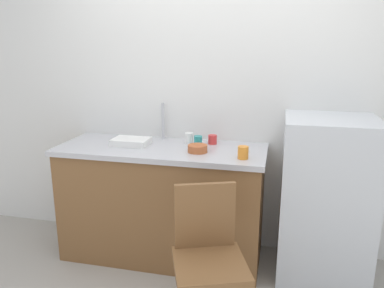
% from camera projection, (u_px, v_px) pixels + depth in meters
% --- Properties ---
extents(back_wall, '(4.80, 0.10, 2.52)m').
position_uv_depth(back_wall, '(217.00, 96.00, 3.05)').
color(back_wall, silver).
rests_on(back_wall, ground_plane).
extents(cabinet_base, '(1.55, 0.60, 0.87)m').
position_uv_depth(cabinet_base, '(163.00, 204.00, 3.01)').
color(cabinet_base, brown).
rests_on(cabinet_base, ground_plane).
extents(countertop, '(1.59, 0.64, 0.04)m').
position_uv_depth(countertop, '(162.00, 149.00, 2.89)').
color(countertop, '#B7B7BC').
rests_on(countertop, cabinet_base).
extents(faucet, '(0.02, 0.02, 0.30)m').
position_uv_depth(faucet, '(163.00, 121.00, 3.10)').
color(faucet, '#B7B7BC').
rests_on(faucet, countertop).
extents(refrigerator, '(0.62, 0.59, 1.18)m').
position_uv_depth(refrigerator, '(325.00, 199.00, 2.71)').
color(refrigerator, silver).
rests_on(refrigerator, ground_plane).
extents(chair, '(0.52, 0.52, 0.89)m').
position_uv_depth(chair, '(208.00, 255.00, 2.16)').
color(chair, brown).
rests_on(chair, ground_plane).
extents(dish_tray, '(0.28, 0.20, 0.05)m').
position_uv_depth(dish_tray, '(131.00, 142.00, 2.94)').
color(dish_tray, white).
rests_on(dish_tray, countertop).
extents(terracotta_bowl, '(0.14, 0.14, 0.05)m').
position_uv_depth(terracotta_bowl, '(198.00, 149.00, 2.74)').
color(terracotta_bowl, '#B25B33').
rests_on(terracotta_bowl, countertop).
extents(cup_orange, '(0.07, 0.07, 0.09)m').
position_uv_depth(cup_orange, '(243.00, 153.00, 2.58)').
color(cup_orange, orange).
rests_on(cup_orange, countertop).
extents(cup_white, '(0.06, 0.06, 0.09)m').
position_uv_depth(cup_white, '(189.00, 138.00, 2.98)').
color(cup_white, white).
rests_on(cup_white, countertop).
extents(cup_red, '(0.07, 0.07, 0.07)m').
position_uv_depth(cup_red, '(212.00, 140.00, 2.96)').
color(cup_red, red).
rests_on(cup_red, countertop).
extents(cup_teal, '(0.06, 0.06, 0.08)m').
position_uv_depth(cup_teal, '(198.00, 141.00, 2.90)').
color(cup_teal, teal).
rests_on(cup_teal, countertop).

